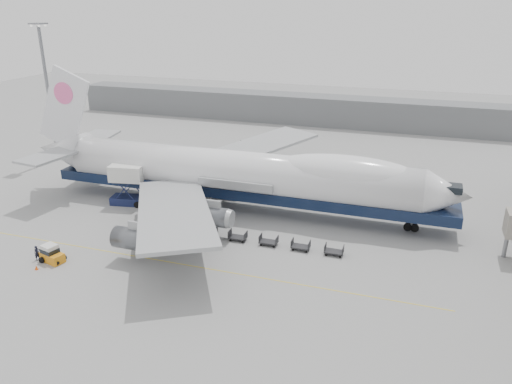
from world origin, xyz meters
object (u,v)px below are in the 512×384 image
(baggage_tug, at_px, (51,254))
(ground_worker, at_px, (37,253))
(airliner, at_px, (241,173))
(catering_truck, at_px, (128,182))

(baggage_tug, xyz_separation_m, ground_worker, (-1.88, -0.23, -0.03))
(baggage_tug, bearing_deg, airliner, 69.17)
(baggage_tug, bearing_deg, catering_truck, 107.82)
(airliner, bearing_deg, ground_worker, -128.60)
(airliner, height_order, ground_worker, airliner)
(airliner, height_order, catering_truck, airliner)
(baggage_tug, height_order, ground_worker, baggage_tug)
(catering_truck, xyz_separation_m, ground_worker, (-0.96, -18.97, -2.55))
(catering_truck, xyz_separation_m, baggage_tug, (0.92, -18.73, -2.52))
(airliner, xyz_separation_m, catering_truck, (-16.96, -3.48, -2.17))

